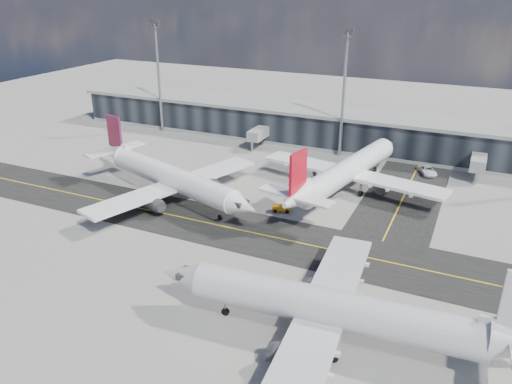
% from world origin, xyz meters
% --- Properties ---
extents(ground, '(300.00, 300.00, 0.00)m').
position_xyz_m(ground, '(0.00, 0.00, 0.00)').
color(ground, gray).
rests_on(ground, ground).
extents(taxiway_lanes, '(180.00, 63.00, 0.03)m').
position_xyz_m(taxiway_lanes, '(3.91, 10.74, 0.01)').
color(taxiway_lanes, black).
rests_on(taxiway_lanes, ground).
extents(terminal_concourse, '(152.00, 19.80, 8.80)m').
position_xyz_m(terminal_concourse, '(0.04, 54.93, 4.09)').
color(terminal_concourse, black).
rests_on(terminal_concourse, ground).
extents(floodlight_masts, '(102.50, 0.70, 28.90)m').
position_xyz_m(floodlight_masts, '(0.00, 48.00, 15.61)').
color(floodlight_masts, gray).
rests_on(floodlight_masts, ground).
extents(airliner_af, '(42.47, 36.64, 12.88)m').
position_xyz_m(airliner_af, '(-22.09, 10.29, 4.25)').
color(airliner_af, white).
rests_on(airliner_af, ground).
extents(airliner_redtail, '(37.93, 44.20, 13.15)m').
position_xyz_m(airliner_redtail, '(7.23, 27.16, 4.35)').
color(airliner_redtail, white).
rests_on(airliner_redtail, ground).
extents(airliner_near, '(44.03, 37.55, 13.04)m').
position_xyz_m(airliner_near, '(18.01, -16.19, 4.31)').
color(airliner_near, '#BBBEC0').
rests_on(airliner_near, ground).
extents(baggage_tug, '(3.51, 2.51, 2.00)m').
position_xyz_m(baggage_tug, '(-0.48, 13.58, 1.00)').
color(baggage_tug, orange).
rests_on(baggage_tug, ground).
extents(service_van, '(5.01, 6.59, 1.66)m').
position_xyz_m(service_van, '(20.43, 44.00, 0.83)').
color(service_van, white).
rests_on(service_van, ground).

